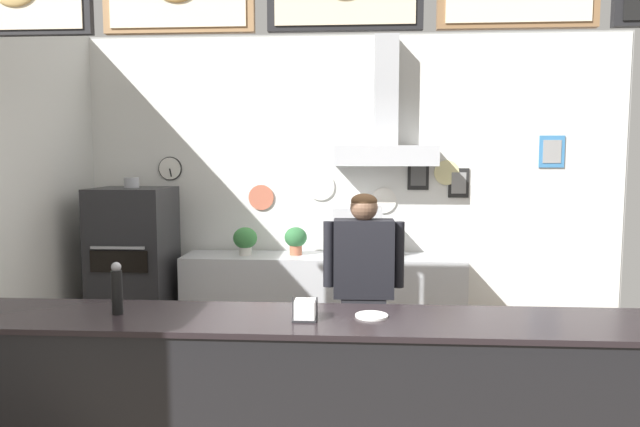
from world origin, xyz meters
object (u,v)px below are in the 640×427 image
Objects in this scene: pepper_grinder at (117,289)px; napkin_holder at (305,311)px; condiment_plate at (372,316)px; potted_sage at (245,239)px; pizza_oven at (134,267)px; shop_worker at (363,291)px; espresso_machine at (357,232)px; potted_oregano at (296,239)px.

napkin_holder is at bearing -2.24° from pepper_grinder.
condiment_plate is 1.38m from pepper_grinder.
potted_sage is 2.60m from pepper_grinder.
pizza_oven is at bearing -170.43° from potted_sage.
espresso_machine is (-0.05, 1.32, 0.27)m from shop_worker.
espresso_machine is 1.69× the size of pepper_grinder.
pizza_oven is 3.11m from napkin_holder.
espresso_machine is at bearing 84.03° from napkin_holder.
pizza_oven is at bearing 109.92° from pepper_grinder.
napkin_holder is 0.36m from condiment_plate.
shop_worker is at bearing -88.00° from espresso_machine.
potted_sage is at bearing -179.94° from espresso_machine.
espresso_machine is (2.18, 0.18, 0.34)m from pizza_oven.
pepper_grinder is (-1.30, -2.59, 0.03)m from espresso_machine.
pepper_grinder is (-0.69, -2.64, 0.10)m from potted_oregano.
potted_sage is at bearing 114.92° from condiment_plate.
espresso_machine is 2.65m from napkin_holder.
espresso_machine is 1.11m from potted_sage.
potted_sage is (1.06, 0.18, 0.26)m from pizza_oven.
condiment_plate is (2.25, -2.38, 0.23)m from pizza_oven.
shop_worker is 9.03× the size of condiment_plate.
pizza_oven is 3.42× the size of espresso_machine.
potted_oregano is 2.70m from condiment_plate.
pepper_grinder is at bearing -178.57° from condiment_plate.
pepper_grinder is at bearing -116.67° from espresso_machine.
potted_sage is (-1.11, -0.00, -0.08)m from espresso_machine.
napkin_holder reaches higher than condiment_plate.
pizza_oven reaches higher than espresso_machine.
napkin_holder is at bearing -52.21° from pizza_oven.
shop_worker is 5.68× the size of potted_sage.
shop_worker is (2.22, -1.14, 0.07)m from pizza_oven.
shop_worker reaches higher than pepper_grinder.
potted_oregano is 1.00× the size of potted_sage.
potted_oregano is at bearing 97.17° from napkin_holder.
pepper_grinder is at bearing -94.21° from potted_sage.
potted_sage reaches higher than potted_oregano.
shop_worker is 1.36m from napkin_holder.
potted_oregano is 2.70m from napkin_holder.
espresso_machine is at bearing 4.74° from pizza_oven.
potted_sage is (-0.50, -0.05, -0.00)m from potted_oregano.
pizza_oven is at bearing 133.45° from condiment_plate.
shop_worker is 1.87m from pepper_grinder.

